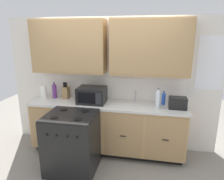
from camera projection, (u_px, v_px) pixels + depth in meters
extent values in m
plane|color=gray|center=(103.00, 160.00, 3.57)|extent=(8.00, 8.00, 0.00)
cube|color=white|center=(110.00, 84.00, 3.84)|extent=(3.89, 0.05, 2.40)
cube|color=white|center=(110.00, 88.00, 3.83)|extent=(2.69, 0.01, 0.40)
cube|color=tan|center=(69.00, 46.00, 3.60)|extent=(1.30, 0.34, 0.91)
cube|color=#A58052|center=(65.00, 47.00, 3.44)|extent=(1.27, 0.01, 0.86)
cube|color=tan|center=(150.00, 47.00, 3.35)|extent=(1.30, 0.34, 0.91)
cube|color=#A58052|center=(150.00, 48.00, 3.18)|extent=(1.27, 0.01, 0.86)
cube|color=white|center=(211.00, 63.00, 3.40)|extent=(0.44, 0.01, 0.90)
cube|color=black|center=(107.00, 147.00, 3.87)|extent=(2.64, 0.48, 0.10)
cube|color=tan|center=(107.00, 126.00, 3.72)|extent=(2.69, 0.60, 0.80)
cube|color=#A88354|center=(47.00, 129.00, 3.62)|extent=(0.62, 0.01, 0.73)
cube|color=black|center=(47.00, 129.00, 3.60)|extent=(0.10, 0.01, 0.01)
cube|color=#A88354|center=(84.00, 132.00, 3.49)|extent=(0.62, 0.01, 0.73)
cube|color=black|center=(84.00, 133.00, 3.48)|extent=(0.10, 0.01, 0.01)
cube|color=#A88354|center=(123.00, 136.00, 3.37)|extent=(0.62, 0.01, 0.73)
cube|color=black|center=(123.00, 136.00, 3.36)|extent=(0.10, 0.01, 0.01)
cube|color=#A88354|center=(165.00, 139.00, 3.25)|extent=(0.62, 0.01, 0.73)
cube|color=black|center=(165.00, 140.00, 3.24)|extent=(0.10, 0.01, 0.01)
cube|color=silver|center=(107.00, 104.00, 3.61)|extent=(2.72, 0.63, 0.04)
cube|color=#A8AAAF|center=(134.00, 105.00, 3.55)|extent=(0.56, 0.38, 0.02)
cube|color=black|center=(72.00, 143.00, 3.21)|extent=(0.76, 0.66, 0.92)
cube|color=black|center=(70.00, 115.00, 3.09)|extent=(0.74, 0.65, 0.02)
cylinder|color=black|center=(54.00, 117.00, 2.96)|extent=(0.12, 0.12, 0.01)
cylinder|color=black|center=(78.00, 119.00, 2.90)|extent=(0.12, 0.12, 0.01)
cylinder|color=black|center=(63.00, 110.00, 3.27)|extent=(0.12, 0.12, 0.01)
cylinder|color=black|center=(85.00, 111.00, 3.20)|extent=(0.12, 0.12, 0.01)
cylinder|color=black|center=(47.00, 135.00, 2.85)|extent=(0.03, 0.02, 0.03)
cylinder|color=black|center=(56.00, 136.00, 2.82)|extent=(0.03, 0.02, 0.03)
cylinder|color=black|center=(67.00, 137.00, 2.79)|extent=(0.03, 0.02, 0.03)
cylinder|color=black|center=(77.00, 138.00, 2.77)|extent=(0.03, 0.02, 0.03)
cube|color=black|center=(92.00, 95.00, 3.59)|extent=(0.48, 0.36, 0.28)
cube|color=black|center=(86.00, 98.00, 3.43)|extent=(0.31, 0.01, 0.19)
cube|color=#28282D|center=(98.00, 99.00, 3.39)|extent=(0.10, 0.01, 0.19)
cube|color=black|center=(178.00, 103.00, 3.31)|extent=(0.28, 0.18, 0.19)
cube|color=black|center=(175.00, 97.00, 3.30)|extent=(0.02, 0.13, 0.01)
cube|color=black|center=(181.00, 98.00, 3.28)|extent=(0.02, 0.13, 0.01)
cube|color=#9C794E|center=(66.00, 93.00, 3.85)|extent=(0.11, 0.14, 0.22)
cylinder|color=black|center=(64.00, 85.00, 3.80)|extent=(0.02, 0.02, 0.09)
cylinder|color=black|center=(65.00, 85.00, 3.80)|extent=(0.02, 0.02, 0.09)
cylinder|color=black|center=(66.00, 85.00, 3.79)|extent=(0.02, 0.02, 0.09)
cylinder|color=black|center=(67.00, 85.00, 3.79)|extent=(0.02, 0.02, 0.09)
cylinder|color=#B2B5BA|center=(135.00, 96.00, 3.69)|extent=(0.02, 0.02, 0.20)
cylinder|color=white|center=(43.00, 92.00, 3.80)|extent=(0.12, 0.12, 0.26)
cylinder|color=blue|center=(163.00, 99.00, 3.51)|extent=(0.07, 0.07, 0.19)
cone|color=blue|center=(164.00, 92.00, 3.48)|extent=(0.06, 0.06, 0.05)
cylinder|color=black|center=(164.00, 92.00, 3.47)|extent=(0.02, 0.02, 0.02)
cylinder|color=#663384|center=(55.00, 92.00, 3.88)|extent=(0.08, 0.08, 0.24)
cone|color=#663384|center=(54.00, 84.00, 3.84)|extent=(0.07, 0.07, 0.06)
cylinder|color=black|center=(54.00, 83.00, 3.84)|extent=(0.03, 0.03, 0.02)
cylinder|color=silver|center=(158.00, 100.00, 3.31)|extent=(0.07, 0.07, 0.27)
cone|color=silver|center=(158.00, 90.00, 3.27)|extent=(0.06, 0.06, 0.07)
cylinder|color=black|center=(158.00, 89.00, 3.26)|extent=(0.02, 0.02, 0.02)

